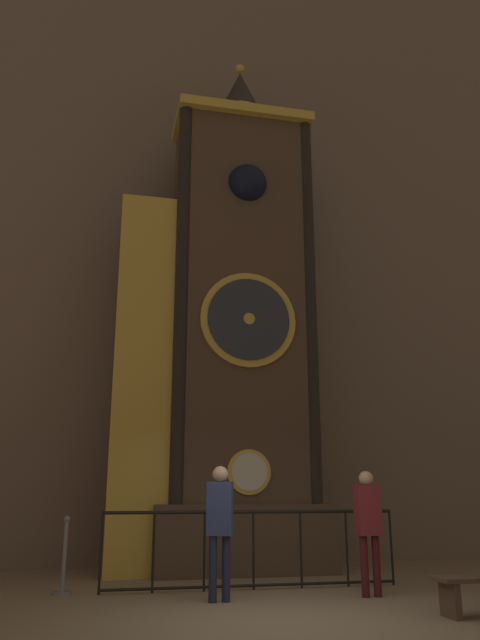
{
  "coord_description": "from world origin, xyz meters",
  "views": [
    {
      "loc": [
        -2.14,
        -7.18,
        1.38
      ],
      "look_at": [
        0.5,
        4.61,
        4.74
      ],
      "focal_mm": 35.0,
      "sensor_mm": 36.0,
      "label": 1
    }
  ],
  "objects_px": {
    "visitor_near": "(220,518)",
    "visitor_far": "(368,520)",
    "stanchion_post": "(64,568)",
    "clock_tower": "(223,330)"
  },
  "relations": [
    {
      "from": "visitor_near",
      "to": "stanchion_post",
      "type": "bearing_deg",
      "value": 169.38
    },
    {
      "from": "visitor_near",
      "to": "visitor_far",
      "type": "height_order",
      "value": "visitor_near"
    },
    {
      "from": "clock_tower",
      "to": "visitor_near",
      "type": "xyz_separation_m",
      "value": [
        -0.62,
        -3.06,
        -3.45
      ]
    },
    {
      "from": "visitor_near",
      "to": "visitor_far",
      "type": "xyz_separation_m",
      "value": [
        2.14,
        -0.03,
        -0.04
      ]
    },
    {
      "from": "visitor_near",
      "to": "stanchion_post",
      "type": "xyz_separation_m",
      "value": [
        -2.05,
        1.17,
        -0.71
      ]
    },
    {
      "from": "clock_tower",
      "to": "visitor_near",
      "type": "height_order",
      "value": "clock_tower"
    },
    {
      "from": "visitor_far",
      "to": "clock_tower",
      "type": "bearing_deg",
      "value": 116.09
    },
    {
      "from": "clock_tower",
      "to": "stanchion_post",
      "type": "relative_size",
      "value": 10.12
    },
    {
      "from": "clock_tower",
      "to": "stanchion_post",
      "type": "height_order",
      "value": "clock_tower"
    },
    {
      "from": "clock_tower",
      "to": "stanchion_post",
      "type": "bearing_deg",
      "value": -144.71
    }
  ]
}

